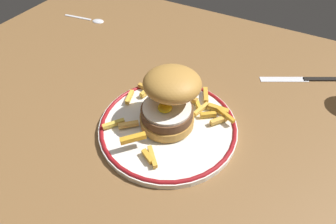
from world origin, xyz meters
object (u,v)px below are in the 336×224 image
object	(u,v)px
burger	(170,97)
spoon	(93,19)
knife	(306,79)
dinner_plate	(168,126)

from	to	relation	value
burger	spoon	xyz separation A→B (cm)	(-40.11, 26.25, -6.79)
knife	spoon	xyz separation A→B (cm)	(-60.91, -1.05, 0.10)
burger	spoon	bearing A→B (deg)	146.79
dinner_plate	burger	world-z (taller)	burger
spoon	burger	bearing A→B (deg)	-33.21
dinner_plate	knife	xyz separation A→B (cm)	(20.56, 28.48, -0.58)
burger	dinner_plate	bearing A→B (deg)	-78.03
burger	knife	xyz separation A→B (cm)	(20.81, 27.30, -6.89)
dinner_plate	spoon	xyz separation A→B (cm)	(-40.35, 27.43, -0.48)
burger	knife	size ratio (longest dim) A/B	0.82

